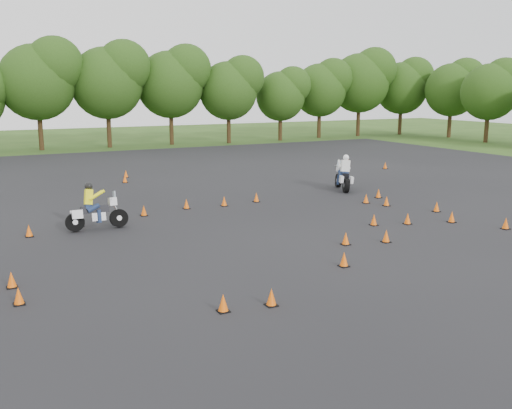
% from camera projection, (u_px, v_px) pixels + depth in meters
% --- Properties ---
extents(ground, '(140.00, 140.00, 0.00)m').
position_uv_depth(ground, '(311.00, 262.00, 18.75)').
color(ground, '#2D5119').
rests_on(ground, ground).
extents(asphalt_pad, '(62.00, 62.00, 0.00)m').
position_uv_depth(asphalt_pad, '(234.00, 224.00, 23.98)').
color(asphalt_pad, black).
rests_on(asphalt_pad, ground).
extents(treeline, '(87.03, 32.67, 10.85)m').
position_uv_depth(treeline, '(138.00, 99.00, 50.65)').
color(treeline, '#254313').
rests_on(treeline, ground).
extents(traffic_cones, '(36.18, 33.32, 0.45)m').
position_uv_depth(traffic_cones, '(241.00, 221.00, 23.44)').
color(traffic_cones, '#FF630A').
rests_on(traffic_cones, asphalt_pad).
extents(rider_yellow, '(2.50, 0.83, 1.91)m').
position_uv_depth(rider_yellow, '(97.00, 207.00, 22.78)').
color(rider_yellow, '#FFF516').
rests_on(rider_yellow, ground).
extents(rider_white, '(1.71, 2.71, 2.01)m').
position_uv_depth(rider_white, '(342.00, 172.00, 31.83)').
color(rider_white, silver).
rests_on(rider_white, ground).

